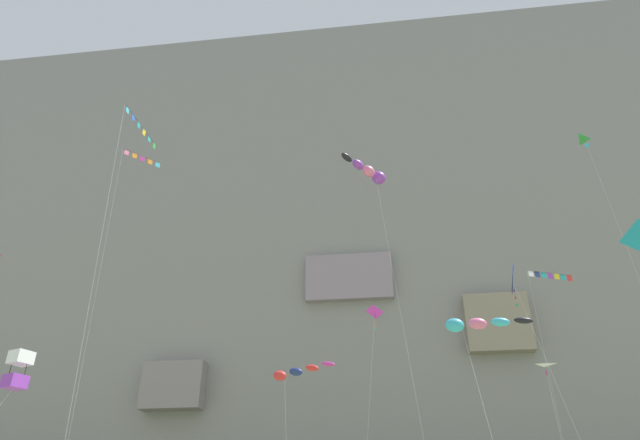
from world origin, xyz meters
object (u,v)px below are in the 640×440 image
object	(u,v)px
kite_banner_high_left	(136,178)
kite_diamond_low_center	(514,281)
kite_windsock_low_left	(294,372)
kite_windsock_upper_left	(476,324)
kite_banner_mid_right	(136,146)
kite_banner_far_left	(551,283)
kite_diamond_upper_right	(374,322)
kite_delta_mid_left	(547,379)
kite_delta_low_right	(596,153)
kite_windsock_high_center	(370,172)
kite_box_upper_mid	(18,370)

from	to	relation	value
kite_banner_high_left	kite_diamond_low_center	world-z (taller)	kite_banner_high_left
kite_windsock_low_left	kite_banner_high_left	distance (m)	25.59
kite_windsock_upper_left	kite_banner_mid_right	xyz separation A→B (m)	(-23.43, 2.39, 16.04)
kite_banner_high_left	kite_diamond_low_center	bearing A→B (deg)	-1.44
kite_banner_far_left	kite_diamond_low_center	bearing A→B (deg)	-125.90
kite_windsock_upper_left	kite_banner_mid_right	distance (m)	28.49
kite_diamond_upper_right	kite_windsock_low_left	bearing A→B (deg)	-121.29
kite_delta_mid_left	kite_diamond_low_center	bearing A→B (deg)	-136.91
kite_banner_high_left	kite_delta_low_right	world-z (taller)	kite_banner_high_left
kite_windsock_upper_left	kite_windsock_low_left	bearing A→B (deg)	146.42
kite_windsock_upper_left	kite_windsock_high_center	world-z (taller)	kite_windsock_high_center
kite_windsock_upper_left	kite_diamond_upper_right	size ratio (longest dim) A/B	0.62
kite_delta_mid_left	kite_banner_far_left	bearing A→B (deg)	57.47
kite_delta_mid_left	kite_windsock_low_left	world-z (taller)	kite_windsock_low_left
kite_banner_far_left	kite_diamond_upper_right	xyz separation A→B (m)	(-15.53, -0.05, -2.93)
kite_delta_low_right	kite_diamond_low_center	size ratio (longest dim) A/B	1.59
kite_delta_mid_left	kite_box_upper_mid	world-z (taller)	kite_delta_mid_left
kite_banner_mid_right	kite_windsock_low_left	bearing A→B (deg)	23.40
kite_delta_mid_left	kite_banner_mid_right	distance (m)	35.21
kite_windsock_high_center	kite_diamond_low_center	world-z (taller)	kite_windsock_high_center
kite_banner_far_left	kite_delta_low_right	bearing A→B (deg)	-54.17
kite_windsock_high_center	kite_windsock_low_left	size ratio (longest dim) A/B	2.30
kite_banner_far_left	kite_diamond_upper_right	world-z (taller)	kite_banner_far_left
kite_box_upper_mid	kite_banner_high_left	xyz separation A→B (m)	(-2.86, 13.63, 21.42)
kite_windsock_upper_left	kite_diamond_low_center	size ratio (longest dim) A/B	0.61
kite_windsock_high_center	kite_diamond_upper_right	size ratio (longest dim) A/B	1.40
kite_windsock_high_center	kite_banner_high_left	distance (m)	23.20
kite_windsock_upper_left	kite_banner_high_left	size ratio (longest dim) A/B	0.36
kite_box_upper_mid	kite_banner_high_left	size ratio (longest dim) A/B	0.30
kite_banner_mid_right	kite_windsock_high_center	distance (m)	18.31
kite_banner_far_left	kite_windsock_upper_left	bearing A→B (deg)	-119.94
kite_delta_mid_left	kite_windsock_upper_left	bearing A→B (deg)	-118.73
kite_windsock_high_center	kite_delta_low_right	xyz separation A→B (m)	(19.23, 5.04, 3.70)
kite_windsock_high_center	kite_windsock_low_left	bearing A→B (deg)	162.71
kite_box_upper_mid	kite_windsock_upper_left	size ratio (longest dim) A/B	0.85
kite_windsock_upper_left	kite_diamond_low_center	bearing A→B (deg)	64.26
kite_delta_low_right	kite_banner_mid_right	bearing A→B (deg)	-167.27
kite_delta_mid_left	kite_diamond_upper_right	world-z (taller)	kite_diamond_upper_right
kite_windsock_high_center	kite_windsock_upper_left	bearing A→B (deg)	-46.21
kite_banner_mid_right	kite_diamond_low_center	distance (m)	30.88
kite_banner_high_left	kite_delta_low_right	xyz separation A→B (m)	(41.35, -0.17, -0.93)
kite_delta_mid_left	kite_diamond_low_center	distance (m)	7.30
kite_windsock_high_center	kite_delta_low_right	distance (m)	20.22
kite_delta_low_right	kite_diamond_low_center	world-z (taller)	kite_delta_low_right
kite_banner_mid_right	kite_banner_high_left	distance (m)	9.98
kite_windsock_high_center	kite_diamond_low_center	size ratio (longest dim) A/B	1.36
kite_diamond_low_center	kite_diamond_upper_right	bearing A→B (deg)	149.55
kite_windsock_low_left	kite_banner_high_left	world-z (taller)	kite_banner_high_left
kite_delta_mid_left	kite_banner_mid_right	bearing A→B (deg)	-163.08
kite_banner_mid_right	kite_banner_far_left	xyz separation A→B (m)	(32.97, 14.18, -7.35)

